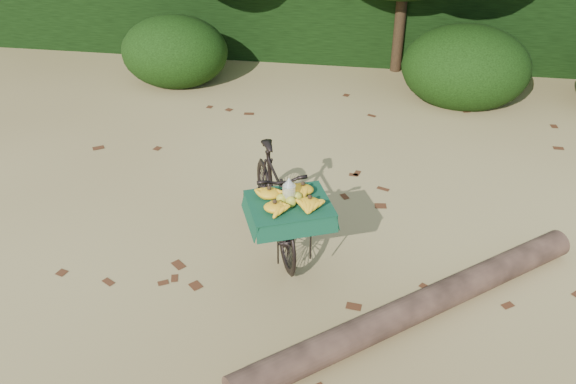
# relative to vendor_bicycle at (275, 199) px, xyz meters

# --- Properties ---
(ground) EXTENTS (80.00, 80.00, 0.00)m
(ground) POSITION_rel_vendor_bicycle_xyz_m (0.68, -0.29, -0.51)
(ground) COLOR tan
(ground) RESTS_ON ground
(vendor_bicycle) EXTENTS (1.21, 1.82, 1.00)m
(vendor_bicycle) POSITION_rel_vendor_bicycle_xyz_m (0.00, 0.00, 0.00)
(vendor_bicycle) COLOR black
(vendor_bicycle) RESTS_ON ground
(fallen_log) EXTENTS (2.95, 2.50, 0.26)m
(fallen_log) POSITION_rel_vendor_bicycle_xyz_m (1.41, -0.92, -0.38)
(fallen_log) COLOR brown
(fallen_log) RESTS_ON ground
(hedge_backdrop) EXTENTS (26.00, 1.80, 1.80)m
(hedge_backdrop) POSITION_rel_vendor_bicycle_xyz_m (0.68, 6.01, 0.39)
(hedge_backdrop) COLOR black
(hedge_backdrop) RESTS_ON ground
(bush_clumps) EXTENTS (8.80, 1.70, 0.90)m
(bush_clumps) POSITION_rel_vendor_bicycle_xyz_m (1.18, 4.01, -0.06)
(bush_clumps) COLOR black
(bush_clumps) RESTS_ON ground
(leaf_litter) EXTENTS (7.00, 7.30, 0.01)m
(leaf_litter) POSITION_rel_vendor_bicycle_xyz_m (0.68, 0.36, -0.50)
(leaf_litter) COLOR #492613
(leaf_litter) RESTS_ON ground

